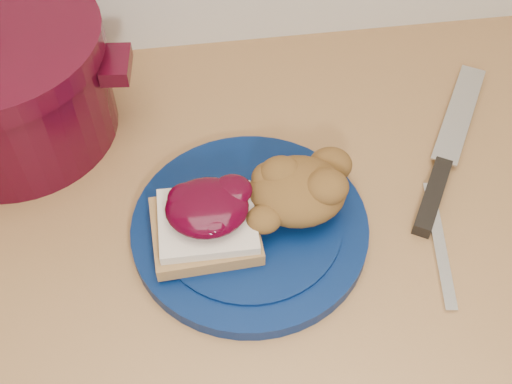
{
  "coord_description": "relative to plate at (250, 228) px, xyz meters",
  "views": [
    {
      "loc": [
        -0.09,
        1.03,
        1.52
      ],
      "look_at": [
        -0.03,
        1.47,
        0.95
      ],
      "focal_mm": 45.0,
      "sensor_mm": 36.0,
      "label": 1
    }
  ],
  "objects": [
    {
      "name": "stuffing_mound",
      "position": [
        0.06,
        0.01,
        0.04
      ],
      "size": [
        0.12,
        0.1,
        0.06
      ],
      "primitive_type": "ellipsoid",
      "rotation": [
        0.0,
        0.0,
        -0.06
      ],
      "color": "brown",
      "rests_on": "plate"
    },
    {
      "name": "sandwich",
      "position": [
        -0.05,
        -0.01,
        0.04
      ],
      "size": [
        0.12,
        0.11,
        0.06
      ],
      "rotation": [
        0.0,
        0.0,
        -0.06
      ],
      "color": "olive",
      "rests_on": "plate"
    },
    {
      "name": "plate",
      "position": [
        0.0,
        0.0,
        0.0
      ],
      "size": [
        0.29,
        0.29,
        0.02
      ],
      "primitive_type": "cylinder",
      "rotation": [
        0.0,
        0.0,
        -0.06
      ],
      "color": "#041640",
      "rests_on": "wood_countertop"
    },
    {
      "name": "base_cabinet",
      "position": [
        0.04,
        0.05,
        -0.48
      ],
      "size": [
        4.0,
        0.6,
        0.86
      ],
      "primitive_type": "cube",
      "color": "beige",
      "rests_on": "floor"
    },
    {
      "name": "chef_knife",
      "position": [
        0.25,
        0.05,
        -0.0
      ],
      "size": [
        0.18,
        0.28,
        0.02
      ],
      "rotation": [
        0.0,
        0.0,
        1.03
      ],
      "color": "black",
      "rests_on": "wood_countertop"
    },
    {
      "name": "butter_knife",
      "position": [
        0.21,
        -0.05,
        -0.01
      ],
      "size": [
        0.04,
        0.17,
        0.0
      ],
      "primitive_type": "cube",
      "rotation": [
        0.0,
        0.0,
        1.41
      ],
      "color": "silver",
      "rests_on": "wood_countertop"
    },
    {
      "name": "dutch_oven",
      "position": [
        -0.28,
        0.21,
        0.07
      ],
      "size": [
        0.33,
        0.3,
        0.17
      ],
      "rotation": [
        0.0,
        0.0,
        -0.1
      ],
      "color": "#390512",
      "rests_on": "wood_countertop"
    }
  ]
}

